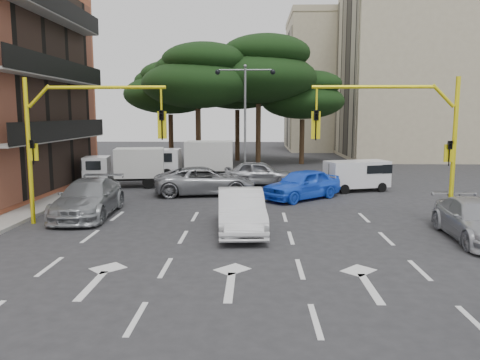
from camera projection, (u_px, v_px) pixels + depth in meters
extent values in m
plane|color=#28282B|center=(237.00, 238.00, 17.34)|extent=(120.00, 120.00, 0.00)
cube|color=gray|center=(245.00, 177.00, 33.16)|extent=(1.40, 6.00, 0.15)
cube|color=black|center=(45.00, 86.00, 24.72)|extent=(0.12, 14.72, 11.20)
cube|color=tan|center=(446.00, 69.00, 47.16)|extent=(20.00, 12.00, 18.00)
cube|color=black|center=(346.00, 75.00, 47.52)|extent=(0.12, 11.04, 16.20)
cube|color=tan|center=(351.00, 86.00, 59.38)|extent=(16.00, 12.00, 16.00)
cube|color=black|center=(288.00, 91.00, 59.69)|extent=(0.12, 11.04, 14.20)
cube|color=tan|center=(354.00, 18.00, 58.21)|extent=(16.15, 12.15, 0.70)
cylinder|color=#382616|center=(198.00, 139.00, 38.88)|extent=(0.44, 0.44, 4.95)
ellipsoid|color=black|center=(198.00, 85.00, 38.26)|extent=(9.15, 9.15, 3.87)
ellipsoid|color=black|center=(204.00, 61.00, 37.58)|extent=(6.86, 6.86, 2.86)
ellipsoid|color=black|center=(192.00, 68.00, 38.38)|extent=(6.07, 6.07, 2.64)
cylinder|color=#382616|center=(258.00, 135.00, 40.68)|extent=(0.44, 0.44, 5.40)
ellipsoid|color=black|center=(259.00, 78.00, 40.00)|extent=(9.98, 9.98, 4.22)
ellipsoid|color=black|center=(266.00, 53.00, 39.30)|extent=(7.49, 7.49, 3.12)
ellipsoid|color=black|center=(253.00, 62.00, 40.11)|extent=(6.62, 6.62, 2.88)
cylinder|color=#382616|center=(171.00, 139.00, 42.96)|extent=(0.44, 0.44, 4.50)
ellipsoid|color=black|center=(170.00, 94.00, 42.39)|extent=(8.32, 8.32, 3.52)
ellipsoid|color=black|center=(176.00, 75.00, 41.74)|extent=(6.24, 6.24, 2.60)
ellipsoid|color=black|center=(165.00, 81.00, 42.53)|extent=(5.52, 5.52, 2.40)
cylinder|color=#382616|center=(302.00, 142.00, 42.64)|extent=(0.44, 0.44, 4.05)
ellipsoid|color=black|center=(303.00, 101.00, 42.13)|extent=(7.49, 7.49, 3.17)
ellipsoid|color=black|center=(310.00, 84.00, 41.50)|extent=(5.62, 5.62, 2.34)
ellipsoid|color=black|center=(297.00, 89.00, 42.29)|extent=(4.97, 4.97, 2.16)
cylinder|color=#382616|center=(237.00, 135.00, 45.72)|extent=(0.44, 0.44, 4.95)
ellipsoid|color=black|center=(237.00, 89.00, 45.10)|extent=(9.15, 9.15, 3.87)
ellipsoid|color=black|center=(243.00, 69.00, 44.42)|extent=(6.86, 6.86, 2.86)
ellipsoid|color=black|center=(232.00, 75.00, 45.22)|extent=(6.07, 6.07, 2.64)
cylinder|color=yellow|center=(454.00, 153.00, 18.64)|extent=(0.18, 0.18, 6.00)
cylinder|color=yellow|center=(443.00, 96.00, 18.35)|extent=(0.95, 0.14, 0.95)
cylinder|color=yellow|center=(373.00, 87.00, 18.38)|extent=(4.80, 0.14, 0.14)
cylinder|color=yellow|center=(317.00, 99.00, 18.50)|extent=(0.08, 0.08, 0.90)
imported|color=black|center=(316.00, 125.00, 18.65)|extent=(0.20, 0.24, 1.20)
cube|color=yellow|center=(316.00, 125.00, 18.73)|extent=(0.36, 0.06, 1.10)
imported|color=black|center=(450.00, 153.00, 18.50)|extent=(0.16, 0.20, 1.00)
cube|color=yellow|center=(449.00, 153.00, 18.60)|extent=(0.35, 0.08, 0.70)
cylinder|color=yellow|center=(29.00, 152.00, 19.15)|extent=(0.18, 0.18, 6.00)
cylinder|color=yellow|center=(39.00, 96.00, 18.82)|extent=(0.95, 0.14, 0.95)
cylinder|color=yellow|center=(106.00, 87.00, 18.69)|extent=(4.80, 0.14, 0.14)
cylinder|color=yellow|center=(161.00, 99.00, 18.69)|extent=(0.08, 0.08, 0.90)
imported|color=black|center=(162.00, 125.00, 18.83)|extent=(0.20, 0.24, 1.20)
cube|color=yellow|center=(162.00, 125.00, 18.91)|extent=(0.36, 0.06, 1.10)
imported|color=black|center=(33.00, 152.00, 18.99)|extent=(0.16, 0.20, 1.00)
cube|color=yellow|center=(34.00, 152.00, 19.09)|extent=(0.35, 0.08, 0.70)
cylinder|color=slate|center=(245.00, 123.00, 32.63)|extent=(0.16, 0.16, 7.50)
cylinder|color=slate|center=(232.00, 70.00, 32.14)|extent=(1.80, 0.10, 0.10)
sphere|color=black|center=(218.00, 72.00, 32.19)|extent=(0.36, 0.36, 0.36)
cylinder|color=slate|center=(258.00, 70.00, 32.09)|extent=(1.80, 0.10, 0.10)
sphere|color=black|center=(273.00, 72.00, 32.08)|extent=(0.36, 0.36, 0.36)
sphere|color=slate|center=(245.00, 66.00, 32.08)|extent=(0.24, 0.24, 0.24)
imported|color=silver|center=(241.00, 211.00, 18.12)|extent=(2.12, 5.10, 1.64)
imported|color=blue|center=(302.00, 184.00, 25.06)|extent=(4.81, 4.55, 1.61)
imported|color=gray|center=(89.00, 198.00, 20.90)|extent=(2.55, 5.71, 1.63)
imported|color=gray|center=(205.00, 181.00, 26.50)|extent=(6.04, 3.54, 1.58)
imported|color=gray|center=(260.00, 173.00, 30.07)|extent=(4.66, 2.06, 1.56)
imported|color=#A5A7AD|center=(476.00, 220.00, 16.93)|extent=(2.25, 5.06, 1.44)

